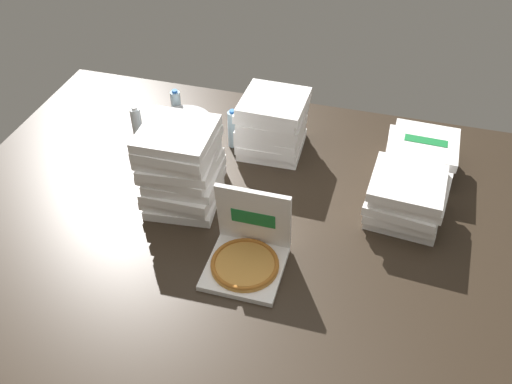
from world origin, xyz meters
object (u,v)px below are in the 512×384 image
object	(u,v)px
water_bottle_2	(163,145)
water_bottle_4	(137,125)
pizza_stack_right_mid	(406,198)
pizza_stack_right_far	(420,154)
ice_bucket	(185,131)
water_bottle_1	(216,147)
water_bottle_0	(176,108)
open_pizza_box	(247,252)
pizza_stack_right_near	(181,167)
pizza_stack_center_far	(272,124)
water_bottle_3	(233,129)

from	to	relation	value
water_bottle_2	water_bottle_4	xyz separation A→B (m)	(-0.22, 0.14, 0.00)
pizza_stack_right_mid	pizza_stack_right_far	bearing A→B (deg)	83.48
ice_bucket	water_bottle_4	size ratio (longest dim) A/B	1.32
pizza_stack_right_mid	water_bottle_1	distance (m)	1.06
water_bottle_1	water_bottle_0	bearing A→B (deg)	139.11
open_pizza_box	pizza_stack_right_far	world-z (taller)	open_pizza_box
pizza_stack_right_near	water_bottle_4	distance (m)	0.62
pizza_stack_center_far	water_bottle_1	distance (m)	0.35
pizza_stack_right_near	water_bottle_1	bearing A→B (deg)	79.46
pizza_stack_right_near	open_pizza_box	bearing A→B (deg)	-36.91
pizza_stack_center_far	water_bottle_3	size ratio (longest dim) A/B	1.55
pizza_stack_center_far	water_bottle_2	world-z (taller)	pizza_stack_center_far
pizza_stack_right_mid	ice_bucket	distance (m)	1.33
pizza_stack_right_mid	ice_bucket	xyz separation A→B (m)	(-1.29, 0.29, -0.04)
pizza_stack_center_far	pizza_stack_right_near	size ratio (longest dim) A/B	0.84
open_pizza_box	pizza_stack_center_far	world-z (taller)	open_pizza_box
pizza_stack_right_far	pizza_stack_center_far	world-z (taller)	pizza_stack_center_far
ice_bucket	water_bottle_2	size ratio (longest dim) A/B	1.32
pizza_stack_right_far	pizza_stack_right_mid	distance (m)	0.42
water_bottle_0	water_bottle_3	world-z (taller)	same
water_bottle_1	pizza_stack_center_far	bearing A→B (deg)	40.07
pizza_stack_right_far	water_bottle_3	world-z (taller)	water_bottle_3
pizza_stack_center_far	water_bottle_1	size ratio (longest dim) A/B	1.55
pizza_stack_right_near	water_bottle_4	world-z (taller)	pizza_stack_right_near
water_bottle_2	ice_bucket	bearing A→B (deg)	76.10
ice_bucket	water_bottle_2	bearing A→B (deg)	-103.90
pizza_stack_center_far	water_bottle_0	bearing A→B (deg)	171.95
water_bottle_1	water_bottle_4	size ratio (longest dim) A/B	1.00
water_bottle_1	water_bottle_2	bearing A→B (deg)	-168.84
pizza_stack_right_mid	water_bottle_4	bearing A→B (deg)	171.57
pizza_stack_right_far	water_bottle_0	world-z (taller)	water_bottle_0
pizza_stack_center_far	ice_bucket	size ratio (longest dim) A/B	1.17
pizza_stack_center_far	water_bottle_0	size ratio (longest dim) A/B	1.55
pizza_stack_right_mid	water_bottle_3	world-z (taller)	pizza_stack_right_mid
pizza_stack_right_far	pizza_stack_center_far	bearing A→B (deg)	-177.34
water_bottle_0	water_bottle_4	xyz separation A→B (m)	(-0.15, -0.23, 0.00)
ice_bucket	water_bottle_1	size ratio (longest dim) A/B	1.32
pizza_stack_right_near	ice_bucket	distance (m)	0.53
water_bottle_1	water_bottle_3	distance (m)	0.20
pizza_stack_right_mid	water_bottle_0	distance (m)	1.48
water_bottle_2	pizza_stack_right_mid	bearing A→B (deg)	-4.08
pizza_stack_right_mid	ice_bucket	size ratio (longest dim) A/B	1.28
pizza_stack_right_near	pizza_stack_center_far	bearing A→B (deg)	59.76
ice_bucket	water_bottle_1	bearing A→B (deg)	-30.11
water_bottle_4	water_bottle_1	bearing A→B (deg)	-8.69
water_bottle_3	water_bottle_1	bearing A→B (deg)	-100.83
pizza_stack_right_near	ice_bucket	world-z (taller)	pizza_stack_right_near
open_pizza_box	water_bottle_3	distance (m)	0.93
open_pizza_box	water_bottle_4	distance (m)	1.17
pizza_stack_right_mid	water_bottle_0	xyz separation A→B (m)	(-1.41, 0.46, -0.01)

